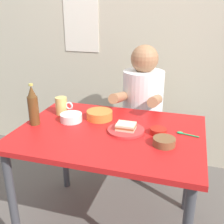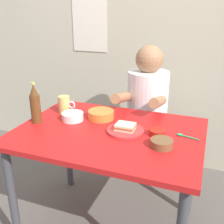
# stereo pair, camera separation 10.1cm
# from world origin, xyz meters

# --- Properties ---
(wall_back) EXTENTS (4.40, 0.09, 2.60)m
(wall_back) POSITION_xyz_m (-0.00, 1.05, 1.30)
(wall_back) COLOR #BCB299
(wall_back) RESTS_ON ground
(dining_table) EXTENTS (1.10, 0.80, 0.74)m
(dining_table) POSITION_xyz_m (0.00, 0.00, 0.65)
(dining_table) COLOR red
(dining_table) RESTS_ON ground
(stool) EXTENTS (0.34, 0.34, 0.45)m
(stool) POSITION_xyz_m (0.08, 0.63, 0.35)
(stool) COLOR #4C4C51
(stool) RESTS_ON ground
(person_seated) EXTENTS (0.33, 0.56, 0.72)m
(person_seated) POSITION_xyz_m (0.08, 0.62, 0.77)
(person_seated) COLOR white
(person_seated) RESTS_ON stool
(plate_orange) EXTENTS (0.22, 0.22, 0.01)m
(plate_orange) POSITION_xyz_m (0.10, 0.02, 0.75)
(plate_orange) COLOR red
(plate_orange) RESTS_ON dining_table
(sandwich) EXTENTS (0.11, 0.09, 0.04)m
(sandwich) POSITION_xyz_m (0.10, 0.02, 0.77)
(sandwich) COLOR beige
(sandwich) RESTS_ON plate_orange
(beer_mug) EXTENTS (0.13, 0.08, 0.12)m
(beer_mug) POSITION_xyz_m (-0.39, 0.16, 0.80)
(beer_mug) COLOR #D1BC66
(beer_mug) RESTS_ON dining_table
(beer_bottle) EXTENTS (0.06, 0.06, 0.26)m
(beer_bottle) POSITION_xyz_m (-0.48, -0.04, 0.86)
(beer_bottle) COLOR #593819
(beer_bottle) RESTS_ON dining_table
(rice_bowl_white) EXTENTS (0.14, 0.14, 0.05)m
(rice_bowl_white) POSITION_xyz_m (-0.28, 0.07, 0.77)
(rice_bowl_white) COLOR silver
(rice_bowl_white) RESTS_ON dining_table
(sambal_bowl_red) EXTENTS (0.10, 0.10, 0.03)m
(sambal_bowl_red) POSITION_xyz_m (0.28, 0.04, 0.76)
(sambal_bowl_red) COLOR #B21E14
(sambal_bowl_red) RESTS_ON dining_table
(soup_bowl_orange) EXTENTS (0.17, 0.17, 0.05)m
(soup_bowl_orange) POSITION_xyz_m (-0.12, 0.15, 0.77)
(soup_bowl_orange) COLOR orange
(soup_bowl_orange) RESTS_ON dining_table
(condiment_bowl_brown) EXTENTS (0.12, 0.12, 0.04)m
(condiment_bowl_brown) POSITION_xyz_m (0.33, -0.09, 0.76)
(condiment_bowl_brown) COLOR brown
(condiment_bowl_brown) RESTS_ON dining_table
(spoon) EXTENTS (0.13, 0.04, 0.01)m
(spoon) POSITION_xyz_m (0.43, 0.07, 0.75)
(spoon) COLOR #26A559
(spoon) RESTS_ON dining_table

